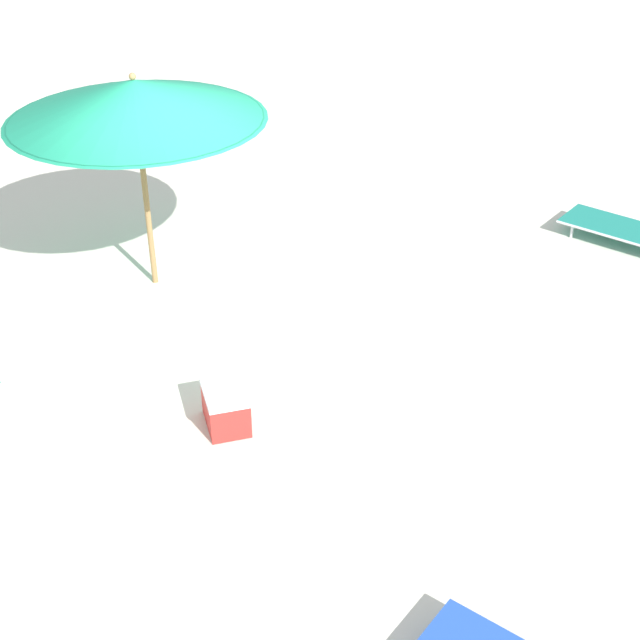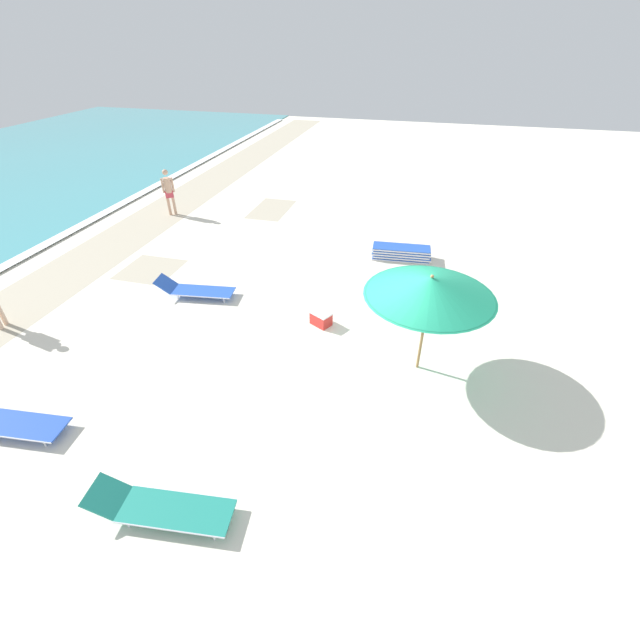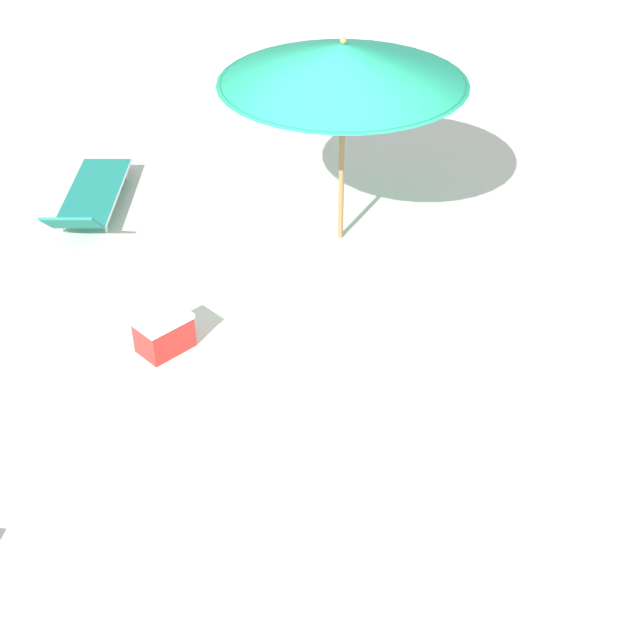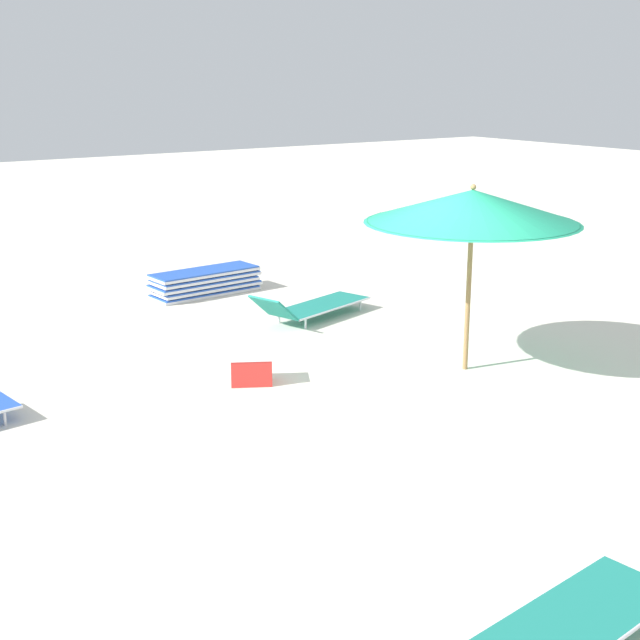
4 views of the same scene
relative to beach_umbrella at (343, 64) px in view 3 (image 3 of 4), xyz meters
name	(u,v)px [view 3 (image 3 of 4)]	position (x,y,z in m)	size (l,w,h in m)	color
ground_plane	(322,308)	(-0.16, 1.30, -2.11)	(60.00, 60.00, 0.16)	silver
beach_umbrella	(343,64)	(0.00, 0.00, 0.00)	(2.59, 2.59, 2.30)	#9E7547
sun_lounger_near_water_right	(90,198)	(2.97, 0.32, -1.82)	(1.18, 2.20, 0.54)	#1E8475
cooler_box	(164,333)	(1.05, 2.46, -1.84)	(0.55, 0.61, 0.37)	red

